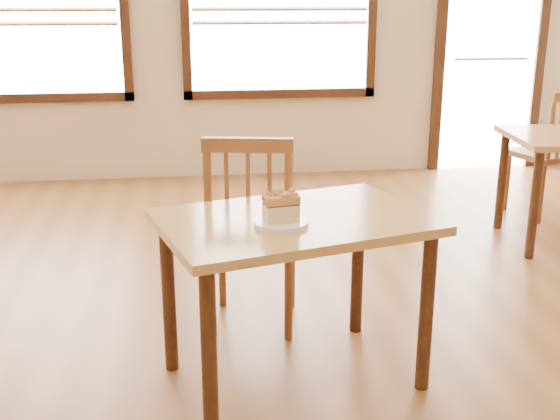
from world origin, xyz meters
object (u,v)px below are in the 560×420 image
(cafe_table_main, at_px, (295,242))
(cafe_chair_main, at_px, (252,230))
(plate, at_px, (281,223))
(cake_slice, at_px, (281,206))
(cafe_chair_second, at_px, (550,152))

(cafe_table_main, xyz_separation_m, cafe_chair_main, (-0.13, 0.54, -0.12))
(cafe_table_main, distance_m, cafe_chair_main, 0.57)
(cafe_chair_main, xyz_separation_m, plate, (0.06, -0.63, 0.24))
(plate, bearing_deg, cafe_chair_main, 95.42)
(cake_slice, bearing_deg, plate, -174.84)
(cafe_table_main, relative_size, cake_slice, 8.51)
(plate, distance_m, cake_slice, 0.07)
(cafe_chair_main, height_order, cafe_chair_second, cafe_chair_main)
(cafe_chair_second, bearing_deg, plate, 25.85)
(cafe_chair_second, bearing_deg, cake_slice, 25.86)
(cafe_chair_second, height_order, plate, cafe_chair_second)
(cafe_table_main, height_order, plate, plate)
(cafe_table_main, height_order, cake_slice, cake_slice)
(cafe_chair_second, relative_size, plate, 4.40)
(cafe_chair_main, distance_m, plate, 0.68)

